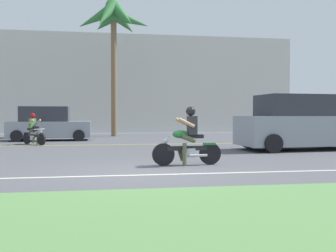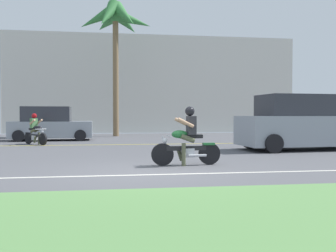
{
  "view_description": "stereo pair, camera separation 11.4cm",
  "coord_description": "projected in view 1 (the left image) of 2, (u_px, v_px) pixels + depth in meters",
  "views": [
    {
      "loc": [
        -0.86,
        -8.4,
        1.27
      ],
      "look_at": [
        0.98,
        3.25,
        0.93
      ],
      "focal_mm": 40.71,
      "sensor_mm": 36.0,
      "label": 1
    },
    {
      "loc": [
        -0.75,
        -8.42,
        1.27
      ],
      "look_at": [
        0.98,
        3.25,
        0.93
      ],
      "focal_mm": 40.71,
      "sensor_mm": 36.0,
      "label": 2
    }
  ],
  "objects": [
    {
      "name": "building_far",
      "position": [
        149.0,
        86.0,
        29.46
      ],
      "size": [
        21.17,
        4.0,
        7.09
      ],
      "primitive_type": "cube",
      "color": "beige",
      "rests_on": "ground"
    },
    {
      "name": "motorcyclist_distant",
      "position": [
        34.0,
        131.0,
        16.35
      ],
      "size": [
        1.16,
        1.23,
        1.35
      ],
      "color": "black",
      "rests_on": "ground"
    },
    {
      "name": "palm_tree_0",
      "position": [
        114.0,
        23.0,
        22.79
      ],
      "size": [
        4.55,
        4.33,
        8.08
      ],
      "color": "brown",
      "rests_on": "ground"
    },
    {
      "name": "suv_nearby",
      "position": [
        304.0,
        123.0,
        13.99
      ],
      "size": [
        5.0,
        2.37,
        2.01
      ],
      "color": "#8C939E",
      "rests_on": "ground"
    },
    {
      "name": "lane_line_far",
      "position": [
        128.0,
        144.0,
        16.39
      ],
      "size": [
        50.4,
        0.12,
        0.01
      ],
      "primitive_type": "cube",
      "color": "yellow",
      "rests_on": "ground"
    },
    {
      "name": "ground",
      "position": [
        137.0,
        158.0,
        11.43
      ],
      "size": [
        56.0,
        30.0,
        0.04
      ],
      "primitive_type": "cube",
      "color": "#545459"
    },
    {
      "name": "parked_car_1",
      "position": [
        49.0,
        125.0,
        19.08
      ],
      "size": [
        4.04,
        2.06,
        1.69
      ],
      "color": "#8C939E",
      "rests_on": "ground"
    },
    {
      "name": "lane_line_near",
      "position": [
        149.0,
        175.0,
        8.07
      ],
      "size": [
        50.4,
        0.12,
        0.01
      ],
      "primitive_type": "cube",
      "color": "silver",
      "rests_on": "ground"
    },
    {
      "name": "motorcyclist",
      "position": [
        188.0,
        140.0,
        9.63
      ],
      "size": [
        1.78,
        0.58,
        1.49
      ],
      "color": "black",
      "rests_on": "ground"
    },
    {
      "name": "grass_median",
      "position": [
        183.0,
        222.0,
        4.42
      ],
      "size": [
        56.0,
        3.8,
        0.06
      ],
      "primitive_type": "cube",
      "color": "#5B8C4C",
      "rests_on": "ground"
    }
  ]
}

